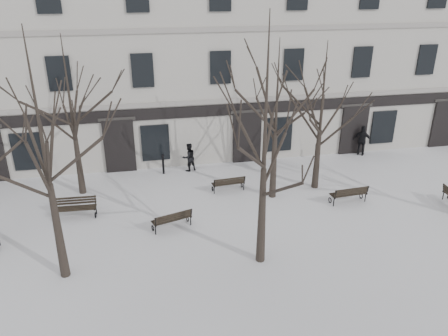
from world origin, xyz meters
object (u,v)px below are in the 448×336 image
object	(u,v)px
bench_1	(172,219)
tree_1	(41,133)
bench_3	(76,207)
tree_2	(266,117)
bench_2	(349,194)
bench_4	(229,183)

from	to	relation	value
bench_1	tree_1	bearing A→B (deg)	13.62
bench_1	bench_3	world-z (taller)	bench_3
bench_1	tree_2	bearing A→B (deg)	118.64
bench_2	bench_4	bearing A→B (deg)	-28.15
bench_2	bench_3	world-z (taller)	bench_3
tree_1	bench_1	world-z (taller)	tree_1
tree_1	bench_1	bearing A→B (deg)	30.84
bench_1	bench_4	bearing A→B (deg)	-152.88
tree_2	bench_3	xyz separation A→B (m)	(-7.02, 4.74, -5.04)
tree_1	bench_4	distance (m)	10.10
bench_2	tree_1	bearing A→B (deg)	9.77
tree_2	bench_3	size ratio (longest dim) A/B	4.95
tree_2	tree_1	bearing A→B (deg)	175.84
bench_1	bench_2	size ratio (longest dim) A/B	0.99
bench_4	tree_1	bearing A→B (deg)	32.47
tree_2	bench_4	world-z (taller)	tree_2
tree_1	bench_3	bearing A→B (deg)	90.48
bench_2	bench_3	xyz separation A→B (m)	(-12.30, 1.20, 0.01)
bench_3	bench_4	world-z (taller)	bench_3
bench_1	bench_2	bearing A→B (deg)	167.23
tree_1	tree_2	xyz separation A→B (m)	(6.99, -0.51, 0.21)
tree_1	bench_3	distance (m)	6.42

